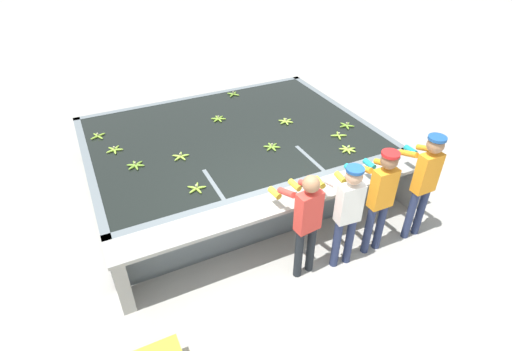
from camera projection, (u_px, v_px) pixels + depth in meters
The scene contains 20 objects.
ground_plane at pixel (294, 255), 5.71m from camera, with size 80.00×80.00×0.00m, color #A3A099.
wash_tank at pixel (232, 155), 7.11m from camera, with size 4.79×3.59×0.87m.
work_ledge at pixel (288, 212), 5.51m from camera, with size 4.79×0.45×0.87m.
worker_0 at pixel (306, 217), 4.94m from camera, with size 0.45×0.72×1.58m.
worker_1 at pixel (347, 208), 5.07m from camera, with size 0.45×0.73×1.59m.
worker_2 at pixel (380, 193), 5.27m from camera, with size 0.41×0.72×1.64m.
worker_3 at pixel (424, 178), 5.49m from camera, with size 0.40×0.72×1.69m.
banana_bunch_floating_0 at pixel (115, 150), 6.38m from camera, with size 0.28×0.27×0.08m.
banana_bunch_floating_1 at pixel (233, 94), 8.19m from camera, with size 0.24×0.24×0.08m.
banana_bunch_floating_2 at pixel (346, 126), 7.06m from camera, with size 0.27×0.28×0.08m.
banana_bunch_floating_3 at pixel (339, 135), 6.76m from camera, with size 0.27×0.27×0.08m.
banana_bunch_floating_4 at pixel (181, 156), 6.21m from camera, with size 0.27×0.28×0.08m.
banana_bunch_floating_5 at pixel (98, 136), 6.74m from camera, with size 0.27×0.27×0.08m.
banana_bunch_floating_6 at pixel (219, 119), 7.28m from camera, with size 0.26×0.28×0.08m.
banana_bunch_floating_7 at pixel (272, 147), 6.45m from camera, with size 0.26×0.28×0.08m.
banana_bunch_floating_8 at pixel (348, 149), 6.39m from camera, with size 0.28×0.28×0.08m.
banana_bunch_floating_9 at pixel (286, 121), 7.19m from camera, with size 0.28×0.28×0.08m.
banana_bunch_floating_10 at pixel (136, 165), 6.01m from camera, with size 0.26×0.28×0.08m.
banana_bunch_floating_11 at pixel (196, 188), 5.53m from camera, with size 0.27×0.27×0.08m.
knife_0 at pixel (308, 187), 5.56m from camera, with size 0.25×0.28×0.02m.
Camera 1 is at (-2.24, -3.40, 4.19)m, focal length 28.00 mm.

